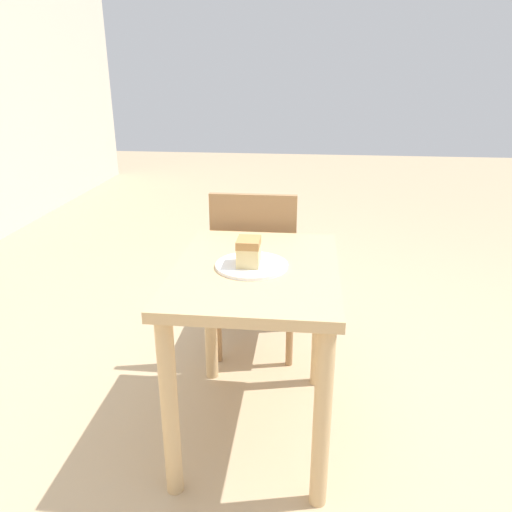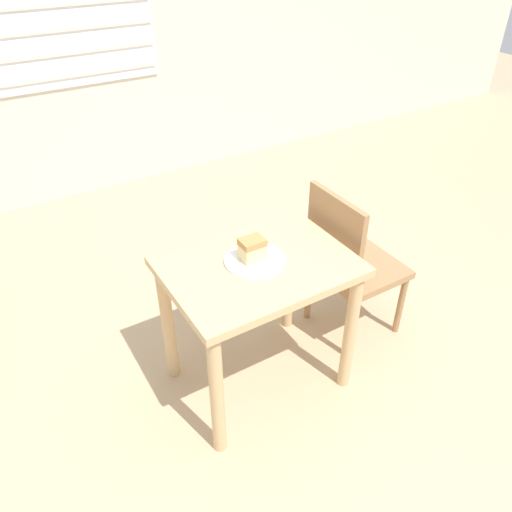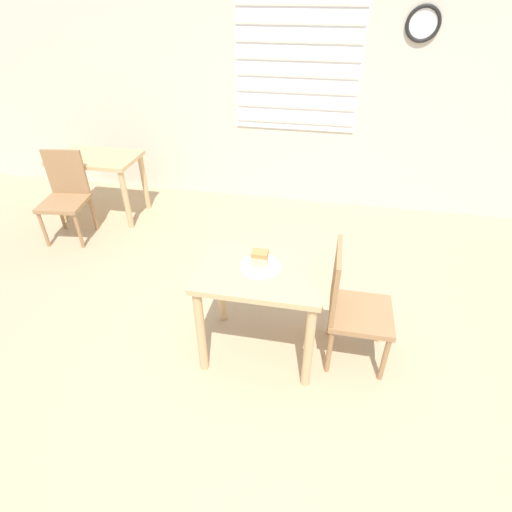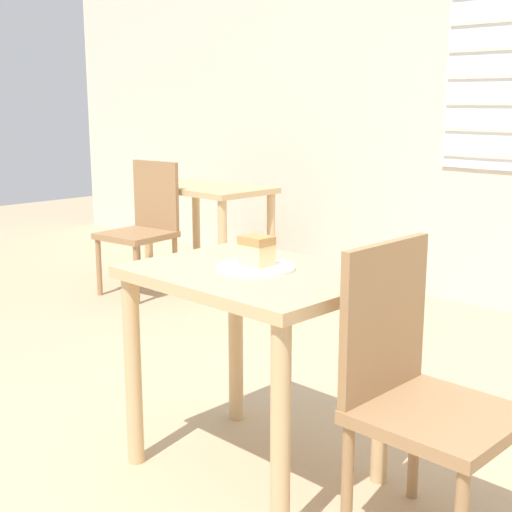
# 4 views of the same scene
# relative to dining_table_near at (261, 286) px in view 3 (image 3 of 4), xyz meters

# --- Properties ---
(ground_plane) EXTENTS (14.00, 14.00, 0.00)m
(ground_plane) POSITION_rel_dining_table_near_xyz_m (0.10, -0.48, -0.60)
(ground_plane) COLOR tan
(wall_back) EXTENTS (10.00, 0.10, 2.80)m
(wall_back) POSITION_rel_dining_table_near_xyz_m (0.10, 2.55, 0.81)
(wall_back) COLOR beige
(wall_back) RESTS_ON ground_plane
(dining_table_near) EXTENTS (0.82, 0.61, 0.74)m
(dining_table_near) POSITION_rel_dining_table_near_xyz_m (0.00, 0.00, 0.00)
(dining_table_near) COLOR tan
(dining_table_near) RESTS_ON ground_plane
(dining_table_far) EXTENTS (0.91, 0.57, 0.71)m
(dining_table_far) POSITION_rel_dining_table_near_xyz_m (-2.15, 1.71, -0.02)
(dining_table_far) COLOR tan
(dining_table_far) RESTS_ON ground_plane
(chair_near_window) EXTENTS (0.42, 0.42, 0.90)m
(chair_near_window) POSITION_rel_dining_table_near_xyz_m (0.61, 0.07, -0.12)
(chair_near_window) COLOR #9E754C
(chair_near_window) RESTS_ON ground_plane
(chair_far_corner) EXTENTS (0.48, 0.48, 0.90)m
(chair_far_corner) POSITION_rel_dining_table_near_xyz_m (-2.27, 1.23, -0.12)
(chair_far_corner) COLOR #9E754C
(chair_far_corner) RESTS_ON ground_plane
(plate) EXTENTS (0.27, 0.27, 0.01)m
(plate) POSITION_rel_dining_table_near_xyz_m (-0.01, 0.02, 0.15)
(plate) COLOR white
(plate) RESTS_ON dining_table_near
(cake_slice) EXTENTS (0.10, 0.08, 0.10)m
(cake_slice) POSITION_rel_dining_table_near_xyz_m (-0.01, 0.03, 0.21)
(cake_slice) COLOR #E5CC89
(cake_slice) RESTS_ON plate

